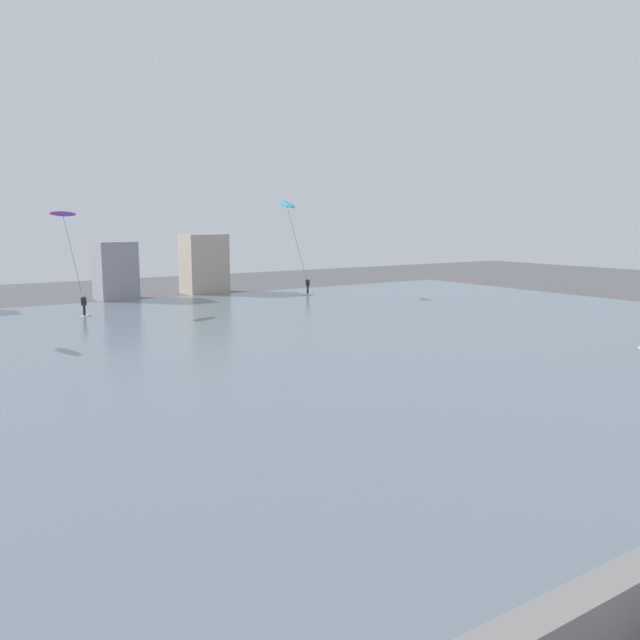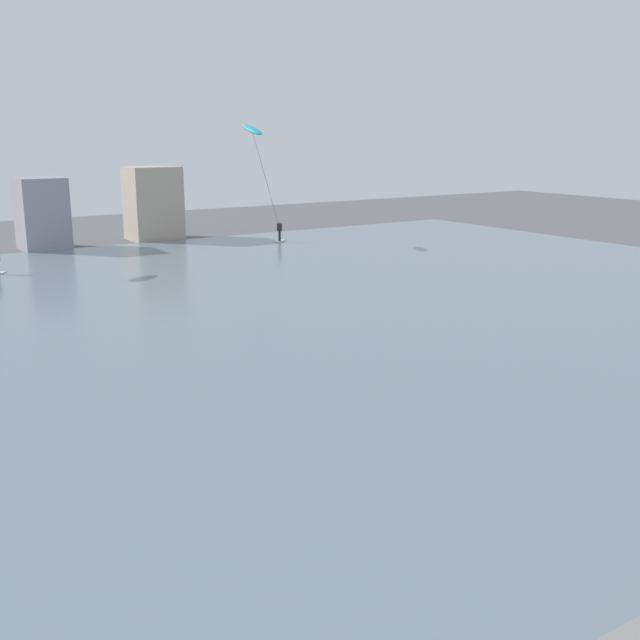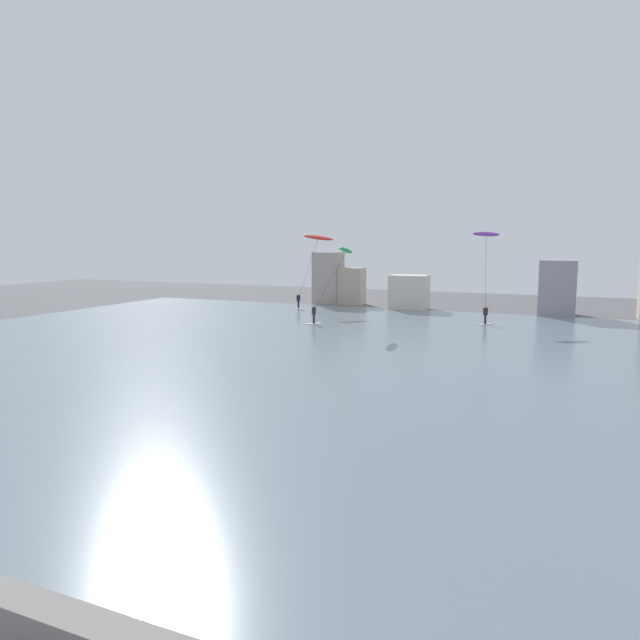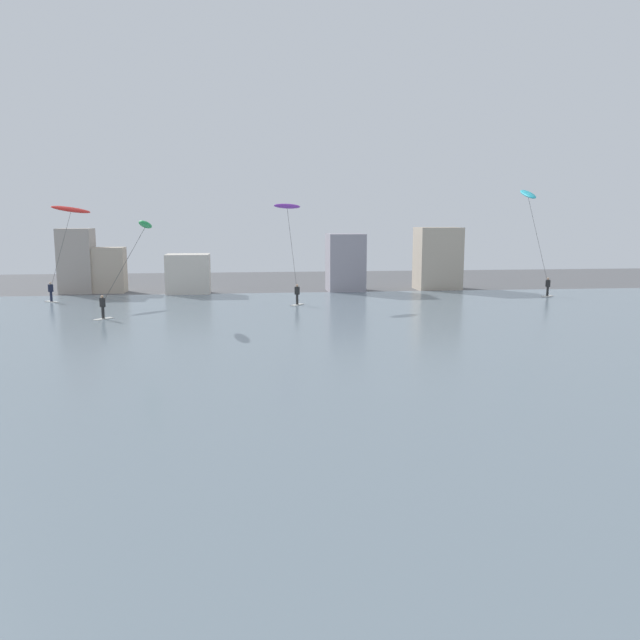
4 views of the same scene
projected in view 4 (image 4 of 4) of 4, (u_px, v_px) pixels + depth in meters
water_bay at (352, 352)px, 33.12m from camera, size 84.00×52.00×0.10m
far_shore_buildings at (293, 264)px, 60.09m from camera, size 37.38×4.92×5.95m
kitesurfer_cyan at (530, 204)px, 54.78m from camera, size 3.22×3.08×9.34m
kitesurfer_red at (69, 217)px, 52.52m from camera, size 3.83×3.63×7.94m
kitesurfer_purple at (289, 220)px, 51.23m from camera, size 2.54×4.19×7.99m
kitesurfer_green at (140, 236)px, 42.25m from camera, size 4.29×2.70×6.82m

